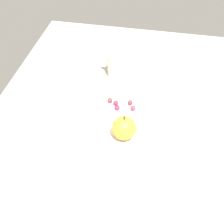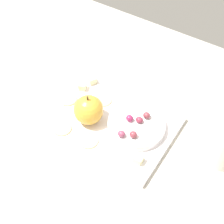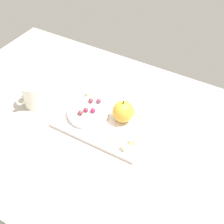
# 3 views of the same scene
# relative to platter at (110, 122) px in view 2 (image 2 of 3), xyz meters

# --- Properties ---
(table) EXTENTS (1.42, 0.87, 0.04)m
(table) POSITION_rel_platter_xyz_m (-0.02, 0.04, -0.03)
(table) COLOR #B9B3A7
(table) RESTS_ON ground
(platter) EXTENTS (0.34, 0.24, 0.02)m
(platter) POSITION_rel_platter_xyz_m (0.00, 0.00, 0.00)
(platter) COLOR white
(platter) RESTS_ON table
(serving_dish) EXTENTS (0.15, 0.15, 0.02)m
(serving_dish) POSITION_rel_platter_xyz_m (0.07, 0.01, 0.02)
(serving_dish) COLOR white
(serving_dish) RESTS_ON platter
(apple_whole) EXTENTS (0.08, 0.08, 0.08)m
(apple_whole) POSITION_rel_platter_xyz_m (-0.05, -0.03, 0.05)
(apple_whole) COLOR gold
(apple_whole) RESTS_ON platter
(apple_stem) EXTENTS (0.01, 0.01, 0.01)m
(apple_stem) POSITION_rel_platter_xyz_m (-0.05, -0.03, 0.09)
(apple_stem) COLOR brown
(apple_stem) RESTS_ON apple_whole
(cheese_cube_0) EXTENTS (0.02, 0.02, 0.02)m
(cheese_cube_0) POSITION_rel_platter_xyz_m (0.13, -0.07, 0.02)
(cheese_cube_0) COLOR beige
(cheese_cube_0) RESTS_ON platter
(cheese_cube_1) EXTENTS (0.03, 0.03, 0.02)m
(cheese_cube_1) POSITION_rel_platter_xyz_m (-0.12, 0.09, 0.02)
(cheese_cube_1) COLOR beige
(cheese_cube_1) RESTS_ON platter
(cheese_cube_2) EXTENTS (0.03, 0.03, 0.02)m
(cheese_cube_2) POSITION_rel_platter_xyz_m (-0.13, 0.05, 0.02)
(cheese_cube_2) COLOR beige
(cheese_cube_2) RESTS_ON platter
(cracker_0) EXTENTS (0.05, 0.05, 0.00)m
(cracker_0) POSITION_rel_platter_xyz_m (-0.09, -0.09, 0.01)
(cracker_0) COLOR #DAC086
(cracker_0) RESTS_ON platter
(cracker_1) EXTENTS (0.05, 0.05, 0.00)m
(cracker_1) POSITION_rel_platter_xyz_m (-0.06, 0.05, 0.01)
(cracker_1) COLOR #D3BA89
(cracker_1) RESTS_ON platter
(cracker_2) EXTENTS (0.05, 0.05, 0.00)m
(cracker_2) POSITION_rel_platter_xyz_m (-0.01, -0.09, 0.01)
(cracker_2) COLOR #E1C28A
(cracker_2) RESTS_ON platter
(cracker_3) EXTENTS (0.05, 0.05, 0.00)m
(cracker_3) POSITION_rel_platter_xyz_m (-0.14, -0.00, 0.01)
(cracker_3) COLOR #E4C688
(cracker_3) RESTS_ON platter
(grape_0) EXTENTS (0.02, 0.02, 0.02)m
(grape_0) POSITION_rel_platter_xyz_m (0.05, 0.01, 0.04)
(grape_0) COLOR #9A2754
(grape_0) RESTS_ON serving_dish
(grape_1) EXTENTS (0.02, 0.02, 0.02)m
(grape_1) POSITION_rel_platter_xyz_m (0.08, 0.02, 0.04)
(grape_1) COLOR #882E42
(grape_1) RESTS_ON serving_dish
(grape_2) EXTENTS (0.02, 0.02, 0.02)m
(grape_2) POSITION_rel_platter_xyz_m (0.09, -0.03, 0.04)
(grape_2) COLOR brown
(grape_2) RESTS_ON serving_dish
(grape_3) EXTENTS (0.02, 0.02, 0.02)m
(grape_3) POSITION_rel_platter_xyz_m (0.08, 0.04, 0.04)
(grape_3) COLOR brown
(grape_3) RESTS_ON serving_dish
(grape_4) EXTENTS (0.02, 0.02, 0.02)m
(grape_4) POSITION_rel_platter_xyz_m (0.06, -0.04, 0.04)
(grape_4) COLOR #913E58
(grape_4) RESTS_ON serving_dish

